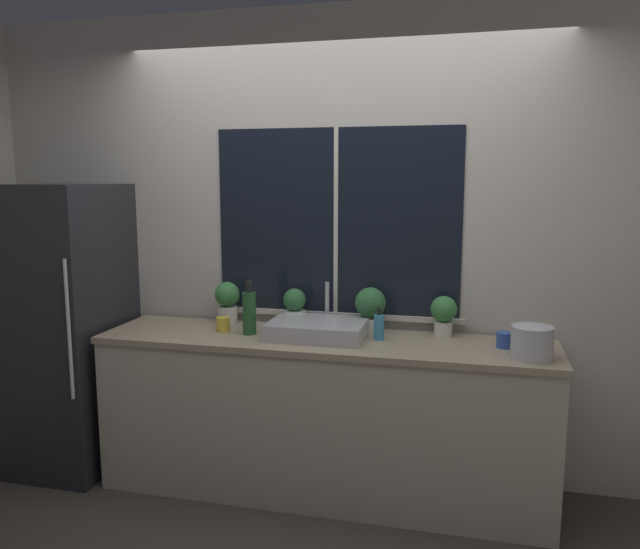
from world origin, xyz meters
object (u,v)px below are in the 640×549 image
Objects in this scene: potted_plant_center_left at (295,308)px; kettle at (532,341)px; potted_plant_center_right at (370,307)px; soap_bottle at (379,326)px; refrigerator at (67,327)px; potted_plant_far_right at (444,313)px; mug_blue at (504,340)px; sink at (318,329)px; bottle_tall at (249,312)px; mug_yellow at (223,324)px; potted_plant_far_left at (227,300)px.

potted_plant_center_left is 1.15× the size of kettle.
soap_bottle is (0.08, -0.17, -0.07)m from potted_plant_center_right.
refrigerator is 6.75× the size of potted_plant_center_right.
refrigerator is 2.24m from potted_plant_far_right.
potted_plant_far_right is 0.37m from soap_bottle.
potted_plant_center_right is 1.13× the size of potted_plant_far_right.
potted_plant_center_right is (1.81, 0.21, 0.17)m from refrigerator.
mug_blue is (1.17, -0.17, -0.07)m from potted_plant_center_left.
refrigerator reaches higher than potted_plant_far_right.
sink reaches higher than kettle.
soap_bottle reaches higher than mug_blue.
refrigerator is at bearing -178.99° from mug_blue.
potted_plant_far_right is at bearing 151.88° from mug_blue.
potted_plant_center_left is at bearing 162.21° from soap_bottle.
bottle_tall is 0.19m from mug_yellow.
potted_plant_center_right is 3.13× the size of mug_blue.
refrigerator reaches higher than mug_yellow.
sink is at bearing 4.18° from bottle_tall.
kettle is at bearing -2.67° from refrigerator.
potted_plant_far_right is at bearing 11.64° from bottle_tall.
refrigerator is 1.56m from sink.
mug_yellow is at bearing 1.33° from refrigerator.
sink is 1.72× the size of bottle_tall.
potted_plant_far_right reaches higher than kettle.
mug_yellow is at bearing -179.19° from mug_blue.
potted_plant_center_right is 1.28× the size of kettle.
refrigerator is at bearing 177.33° from kettle.
potted_plant_far_left is at bearing 162.74° from sink.
mug_yellow is 1.66m from kettle.
kettle is (0.77, -0.17, 0.01)m from soap_bottle.
soap_bottle is 0.72m from bottle_tall.
potted_plant_far_left is 0.95m from soap_bottle.
refrigerator is 1.18m from bottle_tall.
refrigerator is 9.75× the size of soap_bottle.
potted_plant_center_left is 1.02× the size of potted_plant_far_right.
kettle is at bearing -11.21° from potted_plant_far_left.
potted_plant_center_left reaches higher than kettle.
kettle is at bearing -21.87° from potted_plant_center_right.
bottle_tall is at bearing -0.11° from refrigerator.
potted_plant_far_right reaches higher than mug_yellow.
potted_plant_far_right is (2.22, 0.21, 0.16)m from refrigerator.
bottle_tall is (-1.05, -0.22, -0.00)m from potted_plant_far_right.
sink is 2.27× the size of potted_plant_center_left.
potted_plant_center_left is 2.82× the size of mug_blue.
kettle is (0.12, -0.17, 0.05)m from mug_blue.
sink reaches higher than potted_plant_center_left.
mug_yellow is at bearing -178.45° from soap_bottle.
bottle_tall reaches higher than potted_plant_far_left.
mug_blue is at bearing 1.98° from bottle_tall.
soap_bottle is at bearing 179.80° from mug_blue.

